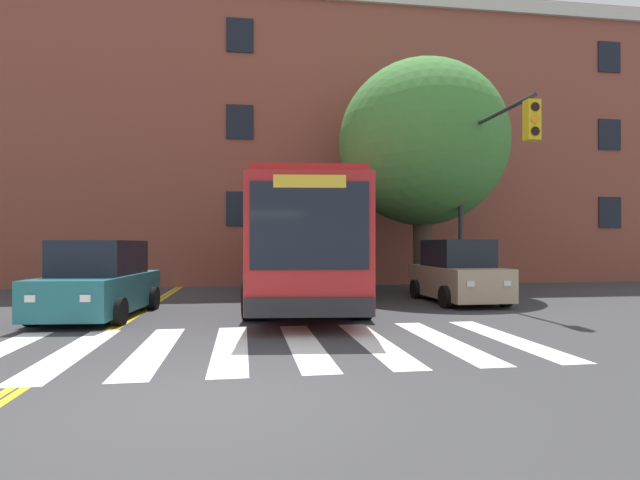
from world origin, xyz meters
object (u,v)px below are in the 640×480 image
Objects in this scene: car_teal_near_lane at (100,282)px; street_tree_curbside_large at (422,144)px; city_bus at (305,242)px; traffic_light_near_corner at (486,169)px; car_tan_far_lane at (457,274)px.

street_tree_curbside_large is at bearing 26.31° from car_teal_near_lane.
car_teal_near_lane is (-5.16, -2.33, -0.95)m from city_bus.
car_teal_near_lane is at bearing -172.42° from traffic_light_near_corner.
car_tan_far_lane is 5.50m from street_tree_curbside_large.
car_tan_far_lane is (4.48, -0.71, -0.93)m from city_bus.
traffic_light_near_corner is 0.69× the size of street_tree_curbside_large.
city_bus is 2.03× the size of traffic_light_near_corner.
traffic_light_near_corner is at bearing 7.58° from car_teal_near_lane.
car_teal_near_lane is 9.78m from car_tan_far_lane.
car_tan_far_lane is at bearing -91.15° from street_tree_curbside_large.
traffic_light_near_corner is (0.80, -0.23, 3.10)m from car_tan_far_lane.
traffic_light_near_corner is (5.28, -0.94, 2.17)m from city_bus.
car_teal_near_lane is 10.99m from traffic_light_near_corner.
street_tree_curbside_large reaches higher than city_bus.
car_tan_far_lane is at bearing 9.54° from car_teal_near_lane.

